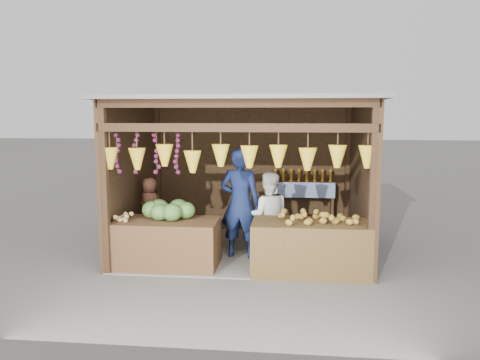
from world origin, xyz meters
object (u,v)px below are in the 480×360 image
Objects in this scene: vendor_seated at (150,205)px; counter_left at (167,243)px; man_standing at (240,203)px; counter_right at (310,247)px; woman_standing at (268,216)px.

counter_left is at bearing 153.37° from vendor_seated.
man_standing is 1.71m from vendor_seated.
man_standing reaches higher than counter_right.
counter_left is at bearing 35.44° from man_standing.
counter_left is 2.23m from counter_right.
vendor_seated is (-2.12, 0.37, 0.06)m from woman_standing.
man_standing reaches higher than counter_left.
counter_right reaches higher than counter_left.
vendor_seated reaches higher than counter_left.
counter_right is at bearing -1.52° from counter_left.
woman_standing reaches higher than counter_left.
man_standing reaches higher than vendor_seated.
woman_standing reaches higher than counter_right.
vendor_seated is at bearing 120.08° from counter_left.
woman_standing is at bearing 135.22° from counter_right.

